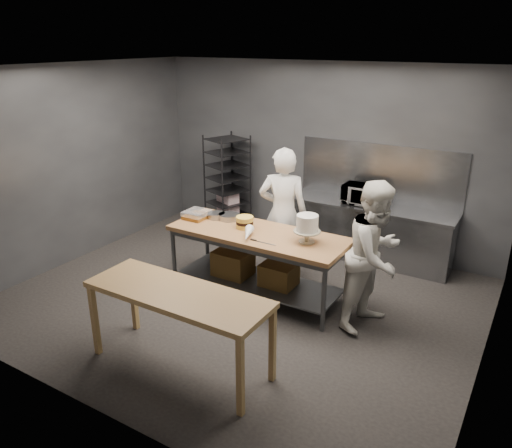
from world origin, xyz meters
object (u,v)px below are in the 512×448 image
Objects in this scene: chef_behind at (283,214)px; work_table at (255,256)px; near_counter at (178,299)px; chef_right at (375,256)px; microwave at (361,194)px; speed_rack at (227,185)px; layer_cake at (245,222)px; frosted_cake_stand at (307,225)px.

work_table is at bearing 68.47° from chef_behind.
chef_behind reaches higher than near_counter.
microwave is (-0.85, 1.84, 0.14)m from chef_right.
chef_behind reaches higher than work_table.
near_counter is (0.16, -1.81, 0.24)m from work_table.
near_counter is 3.69× the size of microwave.
near_counter is 4.08m from speed_rack.
microwave is (2.45, 0.08, 0.19)m from speed_rack.
near_counter is at bearing -79.09° from layer_cake.
layer_cake is (1.50, -1.79, 0.14)m from speed_rack.
near_counter is at bearing -107.76° from frosted_cake_stand.
speed_rack is 0.91× the size of chef_behind.
speed_rack reaches higher than layer_cake.
chef_right is at bearing 0.95° from layer_cake.
speed_rack is at bearing 76.30° from chef_right.
near_counter is 1.94m from frosted_cake_stand.
work_table is at bearing -111.56° from microwave.
chef_behind is 1.05× the size of chef_right.
near_counter is at bearing -99.10° from microwave.
layer_cake is at bearing 51.99° from chef_behind.
chef_right is 3.37× the size of microwave.
speed_rack reaches higher than near_counter.
chef_behind is 5.32× the size of frosted_cake_stand.
work_table is 1.37× the size of speed_rack.
near_counter is 8.55× the size of layer_cake.
work_table is 1.65m from chef_right.
layer_cake reaches higher than work_table.
chef_right is at bearing -28.04° from speed_rack.
chef_behind is at bearing 87.10° from work_table.
chef_right is 5.05× the size of frosted_cake_stand.
near_counter is 5.52× the size of frosted_cake_stand.
chef_right is 2.03m from microwave.
chef_behind is 3.56× the size of microwave.
chef_behind is at bearing -33.17° from speed_rack.
chef_behind reaches higher than layer_cake.
work_table is 6.63× the size of frosted_cake_stand.
layer_cake is at bearing 167.30° from work_table.
microwave is (0.72, 1.21, 0.09)m from chef_behind.
work_table is 0.81m from chef_behind.
work_table is 0.94m from frosted_cake_stand.
speed_rack is 2.07m from chef_behind.
speed_rack is 3.23× the size of microwave.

